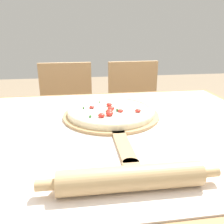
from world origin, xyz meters
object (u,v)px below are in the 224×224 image
at_px(pizza, 111,111).
at_px(chair_right, 135,113).
at_px(rolling_pin, 131,178).
at_px(chair_left, 67,116).
at_px(pizza_peel, 112,117).

relative_size(pizza, chair_right, 0.41).
height_order(rolling_pin, chair_right, chair_right).
relative_size(rolling_pin, chair_right, 0.48).
height_order(pizza, chair_left, chair_left).
bearing_deg(chair_left, pizza, -72.87).
xyz_separation_m(chair_left, chair_right, (0.51, -0.00, 0.00)).
bearing_deg(pizza_peel, chair_right, 68.96).
bearing_deg(pizza_peel, chair_left, 106.75).
height_order(pizza_peel, chair_right, chair_right).
bearing_deg(chair_right, pizza_peel, -112.77).
xyz_separation_m(pizza_peel, chair_right, (0.29, 0.75, -0.26)).
distance_m(pizza, chair_right, 0.83).
distance_m(pizza_peel, chair_left, 0.82).
relative_size(pizza_peel, rolling_pin, 1.45).
height_order(pizza_peel, pizza, pizza).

